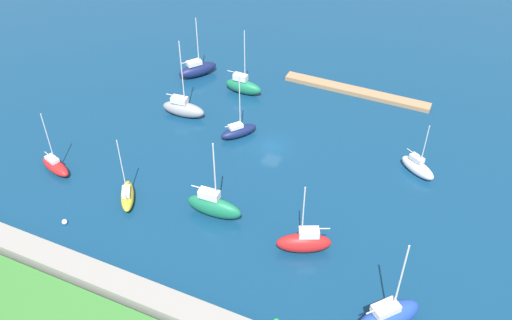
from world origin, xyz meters
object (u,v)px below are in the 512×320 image
(sailboat_yellow_mid_basin, at_px, (127,195))
(sailboat_blue_along_channel, at_px, (388,317))
(sailboat_navy_outer_mooring, at_px, (238,131))
(sailboat_gray_near_pier, at_px, (183,108))
(sailboat_green_inner_mooring, at_px, (243,86))
(sailboat_green_east_end, at_px, (214,206))
(sailboat_white_far_south, at_px, (418,167))
(sailboat_red_off_beacon, at_px, (55,166))
(sailboat_red_by_breakwater, at_px, (304,242))
(sailboat_navy_far_north, at_px, (197,69))
(pier_dock, at_px, (356,91))
(mooring_buoy_white, at_px, (65,222))

(sailboat_yellow_mid_basin, bearing_deg, sailboat_blue_along_channel, -130.68)
(sailboat_navy_outer_mooring, height_order, sailboat_blue_along_channel, sailboat_blue_along_channel)
(sailboat_gray_near_pier, bearing_deg, sailboat_green_inner_mooring, 54.87)
(sailboat_green_east_end, height_order, sailboat_white_far_south, sailboat_green_east_end)
(sailboat_gray_near_pier, bearing_deg, sailboat_blue_along_channel, -37.66)
(sailboat_red_off_beacon, height_order, sailboat_red_by_breakwater, sailboat_red_by_breakwater)
(sailboat_red_off_beacon, bearing_deg, sailboat_red_by_breakwater, 18.44)
(sailboat_navy_outer_mooring, height_order, sailboat_yellow_mid_basin, sailboat_navy_outer_mooring)
(sailboat_yellow_mid_basin, height_order, sailboat_red_by_breakwater, sailboat_red_by_breakwater)
(sailboat_navy_outer_mooring, bearing_deg, sailboat_green_inner_mooring, 59.54)
(sailboat_navy_outer_mooring, bearing_deg, sailboat_yellow_mid_basin, -162.94)
(sailboat_red_off_beacon, xyz_separation_m, sailboat_navy_far_north, (-5.13, -28.82, 0.34))
(sailboat_red_off_beacon, height_order, sailboat_yellow_mid_basin, sailboat_yellow_mid_basin)
(sailboat_red_by_breakwater, bearing_deg, sailboat_blue_along_channel, 126.27)
(pier_dock, relative_size, sailboat_yellow_mid_basin, 2.52)
(sailboat_red_off_beacon, xyz_separation_m, sailboat_green_east_end, (-22.58, -1.31, 0.63))
(sailboat_white_far_south, bearing_deg, sailboat_yellow_mid_basin, -116.94)
(sailboat_white_far_south, relative_size, sailboat_gray_near_pier, 0.64)
(sailboat_green_inner_mooring, bearing_deg, sailboat_green_east_end, -71.73)
(sailboat_navy_outer_mooring, relative_size, mooring_buoy_white, 14.90)
(pier_dock, bearing_deg, sailboat_navy_outer_mooring, 55.94)
(sailboat_gray_near_pier, relative_size, sailboat_green_inner_mooring, 1.14)
(sailboat_green_inner_mooring, bearing_deg, sailboat_navy_outer_mooring, -67.77)
(sailboat_blue_along_channel, bearing_deg, sailboat_navy_far_north, 89.85)
(pier_dock, xyz_separation_m, sailboat_yellow_mid_basin, (18.53, 35.25, 0.61))
(sailboat_green_inner_mooring, bearing_deg, mooring_buoy_white, -101.11)
(sailboat_navy_outer_mooring, bearing_deg, sailboat_green_east_end, -127.24)
(sailboat_navy_far_north, bearing_deg, sailboat_green_inner_mooring, -64.67)
(sailboat_gray_near_pier, bearing_deg, pier_dock, 32.45)
(pier_dock, distance_m, sailboat_red_by_breakwater, 34.07)
(sailboat_green_east_end, distance_m, sailboat_blue_along_channel, 23.46)
(sailboat_red_by_breakwater, bearing_deg, sailboat_white_far_south, -140.35)
(sailboat_navy_outer_mooring, relative_size, sailboat_blue_along_channel, 0.84)
(sailboat_blue_along_channel, height_order, sailboat_gray_near_pier, sailboat_gray_near_pier)
(sailboat_navy_outer_mooring, xyz_separation_m, mooring_buoy_white, (11.15, 23.88, -0.57))
(sailboat_yellow_mid_basin, xyz_separation_m, sailboat_red_by_breakwater, (-22.41, -1.42, 0.39))
(sailboat_white_far_south, height_order, mooring_buoy_white, sailboat_white_far_south)
(sailboat_gray_near_pier, bearing_deg, sailboat_navy_far_north, 103.69)
(sailboat_green_east_end, bearing_deg, mooring_buoy_white, -153.66)
(sailboat_gray_near_pier, height_order, sailboat_navy_far_north, sailboat_gray_near_pier)
(sailboat_navy_outer_mooring, height_order, sailboat_red_by_breakwater, sailboat_navy_outer_mooring)
(sailboat_green_east_end, xyz_separation_m, mooring_buoy_white, (15.30, 8.55, -1.17))
(sailboat_navy_outer_mooring, xyz_separation_m, sailboat_red_off_beacon, (18.43, 16.64, -0.03))
(sailboat_blue_along_channel, bearing_deg, sailboat_green_east_end, 113.74)
(sailboat_red_off_beacon, bearing_deg, sailboat_navy_outer_mooring, 59.71)
(pier_dock, relative_size, sailboat_red_off_beacon, 2.52)
(sailboat_navy_outer_mooring, xyz_separation_m, sailboat_yellow_mid_basin, (6.59, 17.58, 0.04))
(sailboat_green_east_end, distance_m, sailboat_navy_far_north, 32.58)
(sailboat_red_by_breakwater, bearing_deg, pier_dock, -108.35)
(sailboat_white_far_south, relative_size, sailboat_yellow_mid_basin, 0.85)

